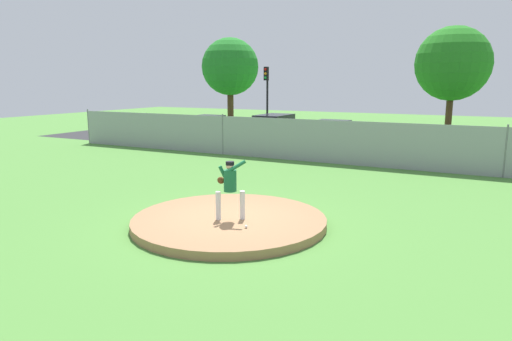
# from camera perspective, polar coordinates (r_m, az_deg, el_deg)

# --- Properties ---
(ground_plane) EXTENTS (80.00, 80.00, 0.00)m
(ground_plane) POSITION_cam_1_polar(r_m,az_deg,el_deg) (17.08, 7.01, -1.32)
(ground_plane) COLOR #4C8438
(asphalt_strip) EXTENTS (44.00, 7.00, 0.01)m
(asphalt_strip) POSITION_cam_1_polar(r_m,az_deg,el_deg) (25.10, 13.86, 2.37)
(asphalt_strip) COLOR #2B2B2D
(asphalt_strip) RESTS_ON ground_plane
(pitchers_mound) EXTENTS (4.98, 4.98, 0.21)m
(pitchers_mound) POSITION_cam_1_polar(r_m,az_deg,el_deg) (11.79, -3.36, -6.32)
(pitchers_mound) COLOR #99704C
(pitchers_mound) RESTS_ON ground_plane
(pitcher_youth) EXTENTS (0.81, 0.46, 1.54)m
(pitcher_youth) POSITION_cam_1_polar(r_m,az_deg,el_deg) (11.34, -3.31, -1.70)
(pitcher_youth) COLOR silver
(pitcher_youth) RESTS_ON pitchers_mound
(baseball) EXTENTS (0.07, 0.07, 0.07)m
(baseball) POSITION_cam_1_polar(r_m,az_deg,el_deg) (10.86, -1.26, -7.05)
(baseball) COLOR white
(baseball) RESTS_ON pitchers_mound
(chainlink_fence) EXTENTS (31.76, 0.07, 2.06)m
(chainlink_fence) POSITION_cam_1_polar(r_m,az_deg,el_deg) (20.66, 10.99, 3.44)
(chainlink_fence) COLOR gray
(chainlink_fence) RESTS_ON ground_plane
(parked_car_navy) EXTENTS (1.97, 4.41, 1.58)m
(parked_car_navy) POSITION_cam_1_polar(r_m,az_deg,el_deg) (25.14, 9.20, 4.31)
(parked_car_navy) COLOR #161E4C
(parked_car_navy) RESTS_ON ground_plane
(parked_car_charcoal) EXTENTS (1.86, 4.72, 1.75)m
(parked_car_charcoal) POSITION_cam_1_polar(r_m,az_deg,el_deg) (27.32, 2.27, 5.11)
(parked_car_charcoal) COLOR #232328
(parked_car_charcoal) RESTS_ON ground_plane
(parked_car_champagne) EXTENTS (2.10, 4.74, 1.55)m
(parked_car_champagne) POSITION_cam_1_polar(r_m,az_deg,el_deg) (29.39, -6.56, 5.29)
(parked_car_champagne) COLOR tan
(parked_car_champagne) RESTS_ON ground_plane
(traffic_light_near) EXTENTS (0.28, 0.46, 4.67)m
(traffic_light_near) POSITION_cam_1_polar(r_m,az_deg,el_deg) (31.25, 1.36, 10.19)
(traffic_light_near) COLOR black
(traffic_light_near) RESTS_ON ground_plane
(tree_broad_right) EXTENTS (4.83, 4.83, 7.38)m
(tree_broad_right) POSITION_cam_1_polar(r_m,az_deg,el_deg) (39.62, -3.27, 12.85)
(tree_broad_right) COLOR #4C331E
(tree_broad_right) RESTS_ON ground_plane
(tree_bushy_near) EXTENTS (4.94, 4.94, 7.34)m
(tree_bushy_near) POSITION_cam_1_polar(r_m,az_deg,el_deg) (33.86, 23.46, 12.17)
(tree_bushy_near) COLOR #4C331E
(tree_bushy_near) RESTS_ON ground_plane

